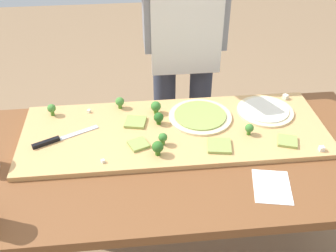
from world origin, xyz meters
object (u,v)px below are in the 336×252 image
at_px(pizza_whole_white_garlic, 265,111).
at_px(broccoli_floret_center_right, 52,109).
at_px(recipe_note, 272,187).
at_px(cheese_crumble_c, 322,149).
at_px(broccoli_floret_back_right, 163,138).
at_px(pizza_slice_center, 139,144).
at_px(prep_table, 180,172).
at_px(broccoli_floret_center_left, 156,107).
at_px(broccoli_floret_back_left, 158,147).
at_px(chefs_knife, 57,139).
at_px(broccoli_floret_front_mid, 249,128).
at_px(cheese_crumble_a, 285,97).
at_px(cheese_crumble_d, 89,111).
at_px(pizza_slice_near_left, 135,122).
at_px(broccoli_floret_front_right, 159,118).
at_px(cheese_crumble_b, 103,161).
at_px(cook_center, 184,26).
at_px(pizza_slice_far_left, 288,141).
at_px(pizza_whole_pesto_green, 200,116).
at_px(broccoli_floret_front_left, 120,102).
at_px(pizza_slice_near_right, 219,146).

xyz_separation_m(pizza_whole_white_garlic, broccoli_floret_center_right, (-0.93, 0.07, 0.03)).
bearing_deg(recipe_note, cheese_crumble_c, 32.24).
bearing_deg(broccoli_floret_back_right, pizza_slice_center, 177.85).
bearing_deg(prep_table, recipe_note, -36.02).
bearing_deg(broccoli_floret_center_left, broccoli_floret_back_left, -93.13).
xyz_separation_m(chefs_knife, broccoli_floret_back_right, (0.42, -0.07, 0.03)).
relative_size(broccoli_floret_front_mid, recipe_note, 0.29).
xyz_separation_m(chefs_knife, broccoli_floret_front_mid, (0.77, -0.04, 0.02)).
xyz_separation_m(cheese_crumble_a, cheese_crumble_d, (-0.90, -0.02, -0.00)).
bearing_deg(broccoli_floret_back_right, pizza_slice_near_left, 123.11).
bearing_deg(cheese_crumble_a, pizza_slice_center, -158.23).
height_order(broccoli_floret_front_right, recipe_note, broccoli_floret_front_right).
bearing_deg(cheese_crumble_b, cheese_crumble_c, -1.19).
height_order(broccoli_floret_back_right, cook_center, cook_center).
relative_size(pizza_slice_far_left, cheese_crumble_c, 4.00).
height_order(pizza_whole_pesto_green, broccoli_floret_front_mid, broccoli_floret_front_mid).
distance_m(broccoli_floret_front_left, broccoli_floret_front_right, 0.21).
bearing_deg(pizza_slice_far_left, pizza_slice_center, 175.72).
height_order(pizza_whole_pesto_green, pizza_whole_white_garlic, same).
bearing_deg(pizza_slice_center, pizza_whole_white_garlic, 17.48).
bearing_deg(chefs_knife, broccoli_floret_center_right, 101.96).
relative_size(chefs_knife, broccoli_floret_back_left, 4.22).
bearing_deg(broccoli_floret_back_left, cheese_crumble_a, 28.68).
distance_m(broccoli_floret_center_left, broccoli_floret_front_left, 0.17).
bearing_deg(broccoli_floret_front_right, broccoli_floret_front_mid, -17.39).
relative_size(pizza_whole_white_garlic, cheese_crumble_d, 18.48).
xyz_separation_m(broccoli_floret_back_left, cook_center, (0.19, 0.68, 0.20)).
xyz_separation_m(pizza_slice_far_left, pizza_slice_near_right, (-0.28, -0.00, 0.00)).
distance_m(prep_table, broccoli_floret_center_left, 0.31).
height_order(broccoli_floret_center_left, broccoli_floret_back_left, broccoli_floret_back_left).
bearing_deg(cheese_crumble_a, recipe_note, -113.52).
bearing_deg(broccoli_floret_front_left, pizza_slice_center, -75.94).
height_order(pizza_slice_near_right, broccoli_floret_front_left, broccoli_floret_front_left).
height_order(pizza_slice_near_right, cook_center, cook_center).
bearing_deg(pizza_whole_white_garlic, broccoli_floret_front_mid, -127.27).
bearing_deg(chefs_knife, pizza_whole_white_garlic, 7.23).
bearing_deg(pizza_slice_near_left, broccoli_floret_center_right, 164.55).
height_order(broccoli_floret_back_right, cheese_crumble_a, broccoli_floret_back_right).
height_order(pizza_whole_white_garlic, cheese_crumble_c, cheese_crumble_c).
distance_m(prep_table, cheese_crumble_d, 0.49).
height_order(broccoli_floret_back_left, cheese_crumble_b, broccoli_floret_back_left).
relative_size(cheese_crumble_b, recipe_note, 0.07).
bearing_deg(broccoli_floret_front_left, chefs_knife, -140.10).
bearing_deg(pizza_whole_pesto_green, recipe_note, -66.25).
xyz_separation_m(cheese_crumble_b, cheese_crumble_c, (0.84, -0.02, 0.00)).
distance_m(pizza_slice_far_left, broccoli_floret_front_right, 0.53).
distance_m(broccoli_floret_back_right, broccoli_floret_back_left, 0.06).
xyz_separation_m(chefs_knife, cheese_crumble_c, (1.03, -0.17, 0.00)).
xyz_separation_m(pizza_slice_near_right, broccoli_floret_center_right, (-0.68, 0.30, 0.03)).
bearing_deg(broccoli_floret_center_left, pizza_slice_center, -111.37).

